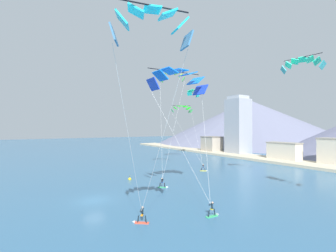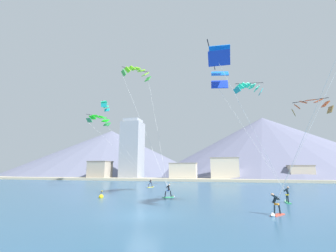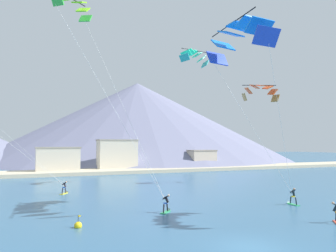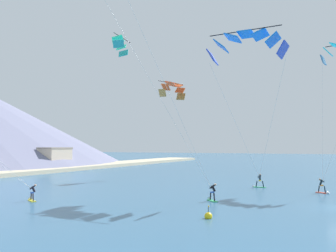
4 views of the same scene
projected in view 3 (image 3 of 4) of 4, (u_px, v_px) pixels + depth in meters
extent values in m
plane|color=#336084|center=(250.00, 247.00, 19.13)|extent=(400.00, 400.00, 0.00)
cube|color=#33B266|center=(165.00, 212.00, 28.94)|extent=(1.34, 1.32, 0.07)
cylinder|color=black|center=(164.00, 209.00, 28.59)|extent=(0.26, 0.25, 0.72)
cylinder|color=black|center=(167.00, 207.00, 29.32)|extent=(0.26, 0.25, 0.72)
cube|color=blue|center=(165.00, 203.00, 28.98)|extent=(0.38, 0.38, 0.12)
cylinder|color=black|center=(167.00, 200.00, 28.95)|extent=(0.47, 0.48, 0.61)
cylinder|color=black|center=(165.00, 198.00, 28.89)|extent=(0.42, 0.43, 0.40)
cylinder|color=black|center=(166.00, 197.00, 29.11)|extent=(0.42, 0.43, 0.40)
cylinder|color=black|center=(164.00, 198.00, 29.07)|extent=(0.39, 0.39, 0.03)
sphere|color=beige|center=(169.00, 196.00, 28.91)|extent=(0.22, 0.22, 0.22)
cone|color=white|center=(169.00, 210.00, 29.74)|extent=(0.47, 0.47, 0.36)
cube|color=#33B266|center=(293.00, 204.00, 32.66)|extent=(0.54, 1.47, 0.07)
cylinder|color=#14232D|center=(296.00, 201.00, 32.31)|extent=(0.14, 0.25, 0.73)
cylinder|color=#14232D|center=(291.00, 200.00, 33.06)|extent=(0.14, 0.25, 0.73)
cube|color=yellow|center=(293.00, 196.00, 32.71)|extent=(0.32, 0.25, 0.12)
cylinder|color=#14232D|center=(294.00, 193.00, 32.74)|extent=(0.35, 0.24, 0.62)
cylinder|color=#14232D|center=(294.00, 192.00, 32.61)|extent=(0.53, 0.12, 0.40)
cylinder|color=#14232D|center=(292.00, 191.00, 32.83)|extent=(0.53, 0.12, 0.40)
cylinder|color=black|center=(291.00, 192.00, 32.66)|extent=(0.07, 0.52, 0.03)
sphere|color=tan|center=(294.00, 189.00, 32.79)|extent=(0.22, 0.22, 0.22)
cone|color=white|center=(288.00, 202.00, 33.49)|extent=(0.38, 0.32, 0.36)
cylinder|color=#14232D|center=(336.00, 216.00, 25.50)|extent=(0.24, 0.26, 0.71)
cylinder|color=#14232D|center=(336.00, 208.00, 25.18)|extent=(0.48, 0.44, 0.60)
sphere|color=tan|center=(333.00, 203.00, 25.25)|extent=(0.22, 0.22, 0.22)
cube|color=yellow|center=(64.00, 194.00, 39.87)|extent=(1.13, 1.46, 0.07)
cylinder|color=#231E28|center=(62.00, 191.00, 39.50)|extent=(0.21, 0.25, 0.68)
cylinder|color=#231E28|center=(65.00, 190.00, 40.28)|extent=(0.21, 0.25, 0.68)
cube|color=blue|center=(64.00, 188.00, 39.91)|extent=(0.36, 0.33, 0.12)
cylinder|color=#231E28|center=(65.00, 185.00, 39.91)|extent=(0.46, 0.39, 0.58)
cylinder|color=#231E28|center=(64.00, 184.00, 39.82)|extent=(0.46, 0.32, 0.37)
cylinder|color=#231E28|center=(65.00, 183.00, 40.04)|extent=(0.46, 0.32, 0.37)
cylinder|color=black|center=(63.00, 184.00, 39.96)|extent=(0.30, 0.46, 0.03)
sphere|color=tan|center=(66.00, 182.00, 39.90)|extent=(0.21, 0.21, 0.21)
cone|color=white|center=(67.00, 192.00, 40.73)|extent=(0.46, 0.44, 0.36)
cube|color=green|center=(57.00, 0.00, 31.16)|extent=(1.28, 1.40, 0.98)
cube|color=#8AEC1A|center=(79.00, 2.00, 34.29)|extent=(1.62, 1.55, 0.59)
cube|color=#8AEC1A|center=(83.00, 10.00, 35.05)|extent=(1.57, 1.42, 0.84)
cube|color=green|center=(85.00, 18.00, 35.62)|extent=(1.44, 1.22, 0.98)
cylinder|color=silver|center=(108.00, 98.00, 30.01)|extent=(9.18, 4.87, 18.04)
cylinder|color=silver|center=(121.00, 101.00, 32.44)|extent=(5.73, 8.67, 18.04)
cube|color=blue|center=(266.00, 36.00, 27.48)|extent=(2.30, 1.05, 1.54)
cube|color=blue|center=(259.00, 27.00, 28.49)|extent=(2.31, 1.41, 1.26)
cube|color=blue|center=(250.00, 24.00, 29.78)|extent=(2.31, 1.59, 0.83)
cube|color=blue|center=(240.00, 26.00, 31.20)|extent=(2.31, 1.62, 0.31)
cube|color=blue|center=(231.00, 34.00, 32.57)|extent=(2.31, 1.63, 0.83)
cube|color=blue|center=(223.00, 45.00, 33.72)|extent=(2.31, 1.45, 1.26)
cube|color=blue|center=(217.00, 59.00, 34.53)|extent=(2.30, 1.09, 1.54)
cylinder|color=black|center=(231.00, 24.00, 30.79)|extent=(0.67, 7.93, 0.10)
cylinder|color=silver|center=(281.00, 124.00, 29.89)|extent=(6.15, 4.28, 13.10)
cylinder|color=silver|center=(252.00, 127.00, 33.72)|extent=(6.22, 4.14, 13.10)
cylinder|color=silver|center=(3.00, 131.00, 41.10)|extent=(14.05, 7.67, 13.04)
cube|color=teal|center=(205.00, 64.00, 53.78)|extent=(0.90, 1.73, 1.24)
cube|color=#2CF0B3|center=(201.00, 59.00, 53.46)|extent=(1.21, 1.79, 1.13)
cube|color=#2CF0B3|center=(197.00, 55.00, 52.90)|extent=(1.46, 1.82, 0.90)
cube|color=#2CF0B3|center=(193.00, 53.00, 52.17)|extent=(1.62, 1.80, 0.58)
cube|color=#2CF0B3|center=(189.00, 52.00, 51.35)|extent=(1.70, 1.73, 0.90)
cube|color=#2CF0B3|center=(186.00, 54.00, 50.53)|extent=(1.70, 1.61, 1.13)
cube|color=teal|center=(185.00, 58.00, 49.80)|extent=(1.57, 1.46, 1.24)
cylinder|color=black|center=(196.00, 51.00, 51.75)|extent=(5.52, 0.80, 0.10)
cube|color=#A27A3A|center=(244.00, 97.00, 51.07)|extent=(1.03, 1.46, 1.30)
cube|color=#E5531F|center=(248.00, 91.00, 51.06)|extent=(1.36, 1.53, 1.20)
cube|color=#E5531F|center=(254.00, 87.00, 51.19)|extent=(1.50, 1.58, 0.89)
cube|color=#E5531F|center=(261.00, 85.00, 51.43)|extent=(1.43, 1.61, 0.44)
cube|color=#E5531F|center=(268.00, 87.00, 51.76)|extent=(1.25, 1.61, 0.89)
cube|color=#E5531F|center=(273.00, 92.00, 52.11)|extent=(0.94, 1.57, 1.20)
cube|color=#A27A3A|center=(275.00, 98.00, 52.42)|extent=(0.61, 1.52, 1.30)
cylinder|color=black|center=(259.00, 85.00, 52.06)|extent=(5.12, 2.11, 0.10)
sphere|color=yellow|center=(78.00, 226.00, 23.67)|extent=(0.56, 0.56, 0.56)
cylinder|color=black|center=(78.00, 219.00, 23.70)|extent=(0.04, 0.04, 0.44)
cube|color=yellow|center=(79.00, 216.00, 23.74)|extent=(0.18, 0.01, 0.12)
cube|color=beige|center=(91.00, 172.00, 68.41)|extent=(180.00, 10.00, 0.70)
cube|color=beige|center=(117.00, 156.00, 74.51)|extent=(8.61, 4.50, 6.90)
cube|color=gray|center=(117.00, 140.00, 74.72)|extent=(8.96, 4.68, 0.30)
cube|color=beige|center=(202.00, 160.00, 81.73)|extent=(6.41, 4.05, 4.38)
cube|color=gray|center=(202.00, 151.00, 81.86)|extent=(6.66, 4.21, 0.30)
cube|color=beige|center=(58.00, 161.00, 67.54)|extent=(8.56, 4.08, 5.24)
cube|color=gray|center=(58.00, 148.00, 67.70)|extent=(8.90, 4.24, 0.30)
cone|color=slate|center=(137.00, 121.00, 130.94)|extent=(118.02, 118.02, 30.76)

